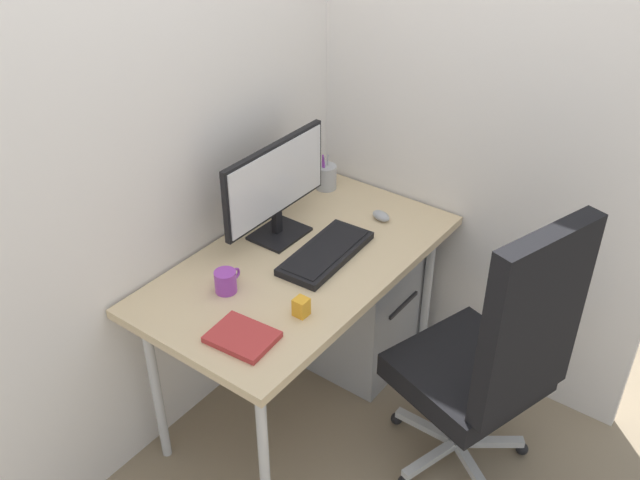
# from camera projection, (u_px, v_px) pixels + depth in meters

# --- Properties ---
(ground_plane) EXTENTS (8.00, 8.00, 0.00)m
(ground_plane) POSITION_uv_depth(u_px,v_px,m) (304.00, 400.00, 3.04)
(ground_plane) COLOR gray
(wall_back) EXTENTS (2.46, 0.04, 2.80)m
(wall_back) POSITION_uv_depth(u_px,v_px,m) (214.00, 68.00, 2.46)
(wall_back) COLOR white
(wall_back) RESTS_ON ground_plane
(wall_side_right) EXTENTS (0.04, 1.89, 2.80)m
(wall_side_right) POSITION_uv_depth(u_px,v_px,m) (444.00, 49.00, 2.63)
(wall_side_right) COLOR white
(wall_side_right) RESTS_ON ground_plane
(desk) EXTENTS (1.27, 0.69, 0.74)m
(desk) POSITION_uv_depth(u_px,v_px,m) (302.00, 272.00, 2.66)
(desk) COLOR #D1B78C
(desk) RESTS_ON ground_plane
(office_chair) EXTENTS (0.59, 0.60, 1.16)m
(office_chair) POSITION_uv_depth(u_px,v_px,m) (494.00, 356.00, 2.40)
(office_chair) COLOR black
(office_chair) RESTS_ON ground_plane
(filing_cabinet) EXTENTS (0.43, 0.55, 0.57)m
(filing_cabinet) POSITION_uv_depth(u_px,v_px,m) (349.00, 302.00, 3.15)
(filing_cabinet) COLOR #9EA0A5
(filing_cabinet) RESTS_ON ground_plane
(monitor) EXTENTS (0.55, 0.17, 0.39)m
(monitor) POSITION_uv_depth(u_px,v_px,m) (276.00, 185.00, 2.65)
(monitor) COLOR black
(monitor) RESTS_ON desk
(keyboard) EXTENTS (0.42, 0.20, 0.03)m
(keyboard) POSITION_uv_depth(u_px,v_px,m) (326.00, 253.00, 2.64)
(keyboard) COLOR black
(keyboard) RESTS_ON desk
(mouse) EXTENTS (0.07, 0.09, 0.03)m
(mouse) POSITION_uv_depth(u_px,v_px,m) (381.00, 216.00, 2.86)
(mouse) COLOR #9EA0A5
(mouse) RESTS_ON desk
(pen_holder) EXTENTS (0.09, 0.09, 0.16)m
(pen_holder) POSITION_uv_depth(u_px,v_px,m) (326.00, 177.00, 3.06)
(pen_holder) COLOR #B2B5BA
(pen_holder) RESTS_ON desk
(notebook) EXTENTS (0.18, 0.22, 0.02)m
(notebook) POSITION_uv_depth(u_px,v_px,m) (242.00, 337.00, 2.25)
(notebook) COLOR #B23333
(notebook) RESTS_ON desk
(coffee_mug) EXTENTS (0.11, 0.08, 0.08)m
(coffee_mug) POSITION_uv_depth(u_px,v_px,m) (226.00, 281.00, 2.45)
(coffee_mug) COLOR purple
(coffee_mug) RESTS_ON desk
(desk_clamp_accessory) EXTENTS (0.05, 0.05, 0.07)m
(desk_clamp_accessory) POSITION_uv_depth(u_px,v_px,m) (301.00, 307.00, 2.34)
(desk_clamp_accessory) COLOR orange
(desk_clamp_accessory) RESTS_ON desk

